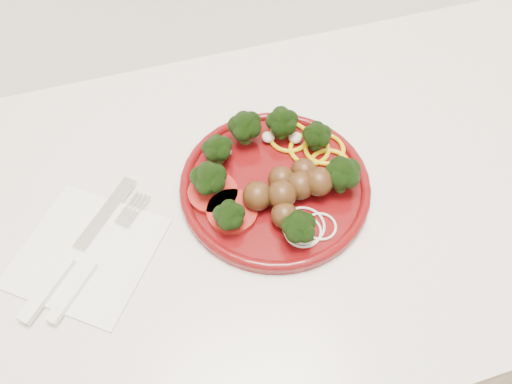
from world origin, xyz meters
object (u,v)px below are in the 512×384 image
object	(u,v)px
napkin	(87,252)
fork	(85,275)
knife	(67,263)
plate	(277,179)

from	to	relation	value
napkin	fork	size ratio (longest dim) A/B	1.01
knife	plate	bearing A→B (deg)	-40.49
knife	fork	xyz separation A→B (m)	(0.02, -0.02, -0.00)
plate	napkin	size ratio (longest dim) A/B	1.62
plate	fork	xyz separation A→B (m)	(-0.27, -0.06, -0.01)
napkin	fork	world-z (taller)	fork
napkin	fork	bearing A→B (deg)	-98.84
plate	knife	distance (m)	0.29
plate	fork	world-z (taller)	plate
napkin	knife	bearing A→B (deg)	-154.82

